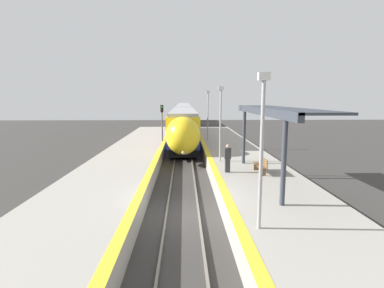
{
  "coord_description": "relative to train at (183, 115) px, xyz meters",
  "views": [
    {
      "loc": [
        0.07,
        -12.66,
        5.17
      ],
      "look_at": [
        0.6,
        6.82,
        2.2
      ],
      "focal_mm": 28.0,
      "sensor_mm": 36.0,
      "label": 1
    }
  ],
  "objects": [
    {
      "name": "lamppost_far",
      "position": [
        2.5,
        -22.02,
        1.58
      ],
      "size": [
        0.36,
        0.2,
        4.97
      ],
      "color": "#9E9EA3",
      "rests_on": "platform_right"
    },
    {
      "name": "lamppost_mid",
      "position": [
        2.5,
        -32.63,
        1.58
      ],
      "size": [
        0.36,
        0.2,
        4.97
      ],
      "color": "#9E9EA3",
      "rests_on": "platform_right"
    },
    {
      "name": "ground_plane",
      "position": [
        0.0,
        -39.76,
        -2.27
      ],
      "size": [
        120.0,
        120.0,
        0.0
      ],
      "primitive_type": "plane",
      "color": "#383533"
    },
    {
      "name": "railway_signal",
      "position": [
        -2.08,
        -22.79,
        0.5
      ],
      "size": [
        0.28,
        0.28,
        4.54
      ],
      "color": "#59595E",
      "rests_on": "ground_plane"
    },
    {
      "name": "train",
      "position": [
        0.0,
        0.0,
        0.0
      ],
      "size": [
        2.82,
        62.32,
        3.97
      ],
      "color": "black",
      "rests_on": "ground_plane"
    },
    {
      "name": "rail_right",
      "position": [
        0.72,
        -39.76,
        -2.19
      ],
      "size": [
        0.08,
        90.0,
        0.15
      ],
      "primitive_type": "cube",
      "color": "slate",
      "rests_on": "ground_plane"
    },
    {
      "name": "lamppost_near",
      "position": [
        2.5,
        -43.25,
        1.58
      ],
      "size": [
        0.36,
        0.2,
        4.97
      ],
      "color": "#9E9EA3",
      "rests_on": "platform_right"
    },
    {
      "name": "station_canopy",
      "position": [
        4.53,
        -37.25,
        2.2
      ],
      "size": [
        2.02,
        10.77,
        3.74
      ],
      "color": "#333842",
      "rests_on": "platform_right"
    },
    {
      "name": "person_waiting",
      "position": [
        2.56,
        -35.74,
        -0.46
      ],
      "size": [
        0.36,
        0.22,
        1.62
      ],
      "color": "#333338",
      "rests_on": "platform_right"
    },
    {
      "name": "rail_left",
      "position": [
        -0.72,
        -39.76,
        -2.19
      ],
      "size": [
        0.08,
        90.0,
        0.15
      ],
      "primitive_type": "cube",
      "color": "slate",
      "rests_on": "ground_plane"
    },
    {
      "name": "platform_right",
      "position": [
        4.14,
        -39.76,
        -1.78
      ],
      "size": [
        4.86,
        64.0,
        0.99
      ],
      "color": "#9E998E",
      "rests_on": "ground_plane"
    },
    {
      "name": "platform_left",
      "position": [
        -4.09,
        -39.76,
        -1.78
      ],
      "size": [
        4.75,
        64.0,
        0.99
      ],
      "color": "#9E998E",
      "rests_on": "ground_plane"
    },
    {
      "name": "platform_bench",
      "position": [
        4.45,
        -35.93,
        -0.81
      ],
      "size": [
        0.44,
        1.74,
        0.89
      ],
      "color": "brown",
      "rests_on": "platform_right"
    }
  ]
}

